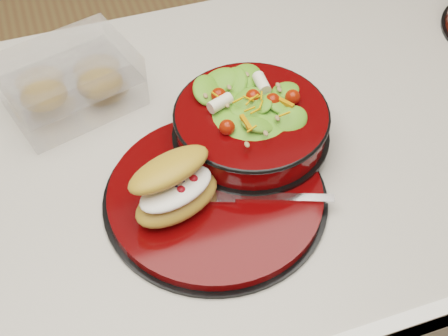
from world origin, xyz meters
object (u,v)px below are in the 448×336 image
object	(u,v)px
dinner_plate	(216,195)
salad_bowl	(251,119)
croissant	(175,187)
fork	(264,197)
island_counter	(335,255)
pastry_box	(70,82)

from	to	relation	value
dinner_plate	salad_bowl	size ratio (longest dim) A/B	1.34
croissant	fork	distance (m)	0.13
fork	dinner_plate	bearing A→B (deg)	81.70
island_counter	dinner_plate	world-z (taller)	dinner_plate
salad_bowl	pastry_box	xyz separation A→B (m)	(-0.24, 0.18, -0.01)
croissant	pastry_box	xyz separation A→B (m)	(-0.10, 0.27, -0.01)
island_counter	pastry_box	bearing A→B (deg)	160.42
island_counter	fork	bearing A→B (deg)	-150.80
salad_bowl	pastry_box	world-z (taller)	salad_bowl
dinner_plate	croissant	bearing A→B (deg)	-176.86
salad_bowl	fork	world-z (taller)	salad_bowl
fork	pastry_box	world-z (taller)	pastry_box
dinner_plate	salad_bowl	distance (m)	0.13
pastry_box	salad_bowl	bearing A→B (deg)	-53.46
island_counter	dinner_plate	size ratio (longest dim) A/B	3.86
salad_bowl	croissant	xyz separation A→B (m)	(-0.14, -0.09, 0.00)
pastry_box	fork	bearing A→B (deg)	-70.72
island_counter	croissant	world-z (taller)	croissant
dinner_plate	fork	world-z (taller)	fork
salad_bowl	croissant	world-z (taller)	salad_bowl
croissant	pastry_box	world-z (taller)	croissant
fork	island_counter	bearing A→B (deg)	-40.11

